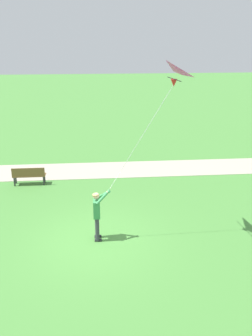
% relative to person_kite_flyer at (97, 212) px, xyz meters
% --- Properties ---
extents(ground_plane, '(120.00, 120.00, 0.00)m').
position_rel_person_kite_flyer_xyz_m(ground_plane, '(0.08, -0.07, -1.05)').
color(ground_plane, '#4C8E3D').
extents(walkway_path, '(2.75, 32.02, 0.02)m').
position_rel_person_kite_flyer_xyz_m(walkway_path, '(-6.75, 1.93, -1.04)').
color(walkway_path, '#B7AD99').
rests_on(walkway_path, ground).
extents(person_kite_flyer, '(0.52, 0.61, 1.83)m').
position_rel_person_kite_flyer_xyz_m(person_kite_flyer, '(0.00, 0.00, 0.00)').
color(person_kite_flyer, '#232328').
rests_on(person_kite_flyer, ground).
extents(flying_kite, '(1.35, 2.15, 4.03)m').
position_rel_person_kite_flyer_xyz_m(flying_kite, '(0.02, 2.15, 4.42)').
color(flying_kite, '#E02D9E').
extents(park_bench_near_walkway, '(0.46, 1.50, 0.88)m').
position_rel_person_kite_flyer_xyz_m(park_bench_near_walkway, '(-5.13, -3.09, -0.54)').
color(park_bench_near_walkway, brown).
rests_on(park_bench_near_walkway, ground).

